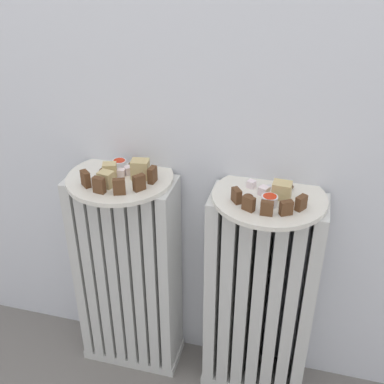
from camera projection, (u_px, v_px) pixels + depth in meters
radiator_left at (129, 277)px, 1.45m from camera, size 0.31×0.14×0.67m
radiator_right at (260, 300)px, 1.36m from camera, size 0.31×0.14×0.67m
plate_left at (120, 178)px, 1.28m from camera, size 0.29×0.29×0.01m
plate_right at (269, 197)px, 1.19m from camera, size 0.29×0.29×0.01m
dark_cake_slice_left_0 at (86, 179)px, 1.22m from camera, size 0.03×0.03×0.04m
dark_cake_slice_left_1 at (99, 185)px, 1.19m from camera, size 0.03×0.02×0.04m
dark_cake_slice_left_2 at (119, 187)px, 1.18m from camera, size 0.03×0.03×0.04m
dark_cake_slice_left_3 at (139, 183)px, 1.20m from camera, size 0.03×0.03×0.04m
dark_cake_slice_left_4 at (152, 175)px, 1.23m from camera, size 0.02×0.03×0.04m
marble_cake_slice_left_0 at (140, 169)px, 1.25m from camera, size 0.05×0.04×0.05m
marble_cake_slice_left_1 at (106, 179)px, 1.21m from camera, size 0.04×0.04×0.04m
marble_cake_slice_left_2 at (110, 170)px, 1.26m from camera, size 0.04×0.04×0.04m
turkish_delight_left_0 at (121, 173)px, 1.27m from camera, size 0.02×0.02×0.02m
turkish_delight_left_1 at (129, 170)px, 1.28m from camera, size 0.03×0.03×0.02m
medjool_date_left_0 at (102, 171)px, 1.28m from camera, size 0.02×0.03×0.02m
medjool_date_left_1 at (134, 164)px, 1.32m from camera, size 0.03×0.02×0.02m
jam_bowl_left at (119, 164)px, 1.31m from camera, size 0.04×0.04×0.02m
dark_cake_slice_right_0 at (236, 196)px, 1.15m from camera, size 0.03×0.03×0.04m
dark_cake_slice_right_1 at (249, 204)px, 1.12m from camera, size 0.03×0.03×0.04m
dark_cake_slice_right_2 at (267, 208)px, 1.10m from camera, size 0.03×0.02×0.04m
dark_cake_slice_right_3 at (286, 208)px, 1.10m from camera, size 0.03×0.03×0.04m
dark_cake_slice_right_4 at (301, 203)px, 1.12m from camera, size 0.03×0.03×0.04m
marble_cake_slice_right_0 at (282, 190)px, 1.16m from camera, size 0.05×0.04×0.04m
turkish_delight_right_0 at (264, 191)px, 1.18m from camera, size 0.03×0.03×0.02m
turkish_delight_right_1 at (251, 184)px, 1.22m from camera, size 0.03×0.03×0.02m
medjool_date_right_0 at (289, 186)px, 1.21m from camera, size 0.03×0.02×0.01m
medjool_date_right_1 at (248, 197)px, 1.16m from camera, size 0.03×0.02×0.01m
jam_bowl_right at (270, 200)px, 1.14m from camera, size 0.04×0.04×0.03m
fork at (274, 193)px, 1.19m from camera, size 0.06×0.09×0.00m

